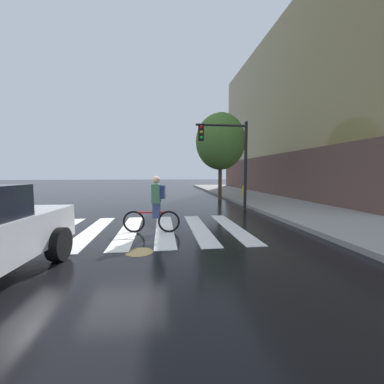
{
  "coord_description": "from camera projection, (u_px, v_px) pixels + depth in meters",
  "views": [
    {
      "loc": [
        1.15,
        -7.35,
        1.78
      ],
      "look_at": [
        2.22,
        0.95,
        1.1
      ],
      "focal_mm": 21.8,
      "sensor_mm": 36.0,
      "label": 1
    }
  ],
  "objects": [
    {
      "name": "manhole_cover",
      "position": [
        139.0,
        252.0,
        5.27
      ],
      "size": [
        0.64,
        0.64,
        0.01
      ],
      "primitive_type": "cylinder",
      "color": "#473D1E",
      "rests_on": "ground"
    },
    {
      "name": "cyclist",
      "position": [
        155.0,
        205.0,
        6.95
      ],
      "size": [
        1.71,
        0.39,
        1.69
      ],
      "color": "black",
      "rests_on": "ground"
    },
    {
      "name": "crosswalk_stripes",
      "position": [
        111.0,
        231.0,
        7.2
      ],
      "size": [
        8.28,
        4.18,
        0.01
      ],
      "color": "silver",
      "rests_on": "ground"
    },
    {
      "name": "fire_hydrant",
      "position": [
        244.0,
        191.0,
        16.53
      ],
      "size": [
        0.33,
        0.22,
        0.78
      ],
      "color": "gold",
      "rests_on": "sidewalk"
    },
    {
      "name": "street_tree_near",
      "position": [
        220.0,
        142.0,
        15.1
      ],
      "size": [
        3.18,
        3.18,
        5.66
      ],
      "color": "#4C3823",
      "rests_on": "ground"
    },
    {
      "name": "ground_plane",
      "position": [
        125.0,
        230.0,
        7.26
      ],
      "size": [
        120.0,
        120.0,
        0.0
      ],
      "primitive_type": "plane",
      "color": "black"
    },
    {
      "name": "sidewalk",
      "position": [
        375.0,
        221.0,
        8.37
      ],
      "size": [
        6.5,
        50.0,
        0.15
      ],
      "primitive_type": "cube",
      "color": "gray",
      "rests_on": "ground"
    },
    {
      "name": "corner_building",
      "position": [
        359.0,
        120.0,
        20.45
      ],
      "size": [
        17.7,
        22.3,
        13.06
      ],
      "color": "brown",
      "rests_on": "ground"
    },
    {
      "name": "traffic_light_near",
      "position": [
        229.0,
        150.0,
        10.93
      ],
      "size": [
        2.47,
        0.28,
        4.2
      ],
      "color": "black",
      "rests_on": "ground"
    }
  ]
}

